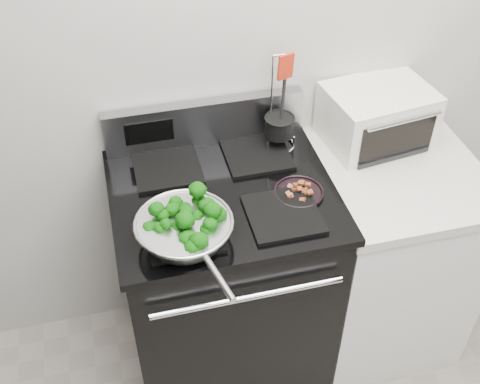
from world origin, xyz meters
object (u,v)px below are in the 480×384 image
object	(u,v)px
gas_range	(225,277)
toaster_oven	(377,116)
skillet	(185,229)
bacon_plate	(299,190)
utensil_holder	(279,131)

from	to	relation	value
gas_range	toaster_oven	size ratio (longest dim) A/B	2.66
gas_range	skillet	bearing A→B (deg)	-129.54
gas_range	bacon_plate	xyz separation A→B (m)	(0.25, -0.08, 0.48)
toaster_oven	bacon_plate	bearing A→B (deg)	-153.56
skillet	toaster_oven	size ratio (longest dim) A/B	1.17
utensil_holder	toaster_oven	xyz separation A→B (m)	(0.39, -0.01, 0.01)
gas_range	bacon_plate	world-z (taller)	gas_range
skillet	bacon_plate	distance (m)	0.44
utensil_holder	toaster_oven	size ratio (longest dim) A/B	0.94
skillet	utensil_holder	bearing A→B (deg)	29.69
skillet	bacon_plate	size ratio (longest dim) A/B	2.82
gas_range	utensil_holder	xyz separation A→B (m)	(0.27, 0.20, 0.53)
skillet	utensil_holder	size ratio (longest dim) A/B	1.25
gas_range	skillet	size ratio (longest dim) A/B	2.27
gas_range	utensil_holder	distance (m)	0.63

